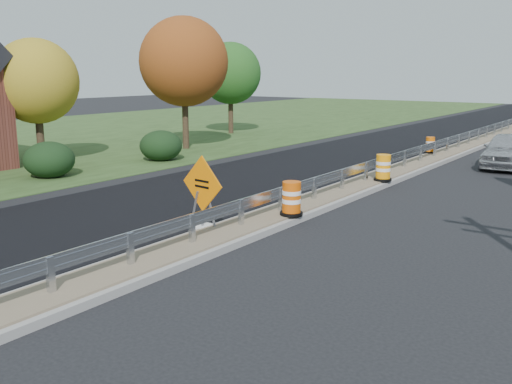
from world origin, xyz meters
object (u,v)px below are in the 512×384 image
Objects in this scene: car_silver at (507,150)px; caution_sign at (203,213)px; barrel_median_near at (292,199)px; barrel_median_mid at (383,168)px; barrel_median_far at (430,145)px.

caution_sign is at bearing -110.08° from car_silver.
barrel_median_near is at bearing 64.68° from caution_sign.
barrel_median_mid is 1.22× the size of barrel_median_far.
barrel_median_far is at bearing 97.32° from barrel_median_mid.
barrel_median_near is at bearing -90.00° from barrel_median_mid.
barrel_median_mid is at bearing 88.10° from caution_sign.
caution_sign is at bearing -122.69° from barrel_median_near.
caution_sign reaches higher than barrel_median_far.
caution_sign is 2.59× the size of barrel_median_far.
caution_sign is 16.96m from car_silver.
barrel_median_near is 0.98× the size of barrel_median_mid.
barrel_median_mid is 0.21× the size of car_silver.
barrel_median_far is at bearing 96.23° from caution_sign.
barrel_median_mid reaches higher than barrel_median_far.
barrel_median_far is 0.18× the size of car_silver.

